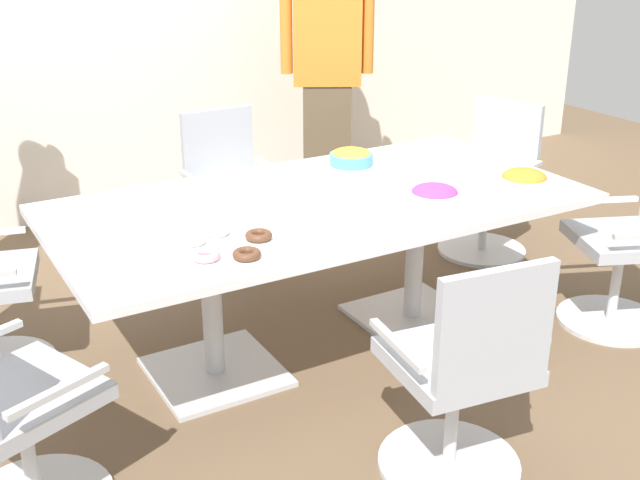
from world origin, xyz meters
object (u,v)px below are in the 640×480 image
Objects in this scene: snack_bowl_chips_yellow at (351,157)px; donut_platter at (225,245)px; office_chair_2 at (631,249)px; office_chair_4 at (231,200)px; snack_bowl_chips_orange at (524,182)px; plate_stack at (298,193)px; office_chair_1 at (463,381)px; office_chair_3 at (491,187)px; person_standing_1 at (327,69)px; conference_table at (320,225)px; snack_bowl_candy_mix at (434,196)px; office_chair_0 at (7,417)px.

donut_platter is at bearing -144.82° from snack_bowl_chips_yellow.
office_chair_2 reaches higher than snack_bowl_chips_yellow.
office_chair_4 is 1.76m from snack_bowl_chips_orange.
snack_bowl_chips_orange is 1.27× the size of plate_stack.
snack_bowl_chips_yellow is (0.45, 1.49, 0.39)m from office_chair_1.
office_chair_2 and office_chair_3 have the same top height.
office_chair_2 is 0.48× the size of person_standing_1.
conference_table is at bearing 91.44° from office_chair_2.
person_standing_1 is at bearing 55.66° from plate_stack.
snack_bowl_chips_yellow reaches higher than plate_stack.
conference_table is 13.18× the size of plate_stack.
office_chair_3 reaches higher than snack_bowl_chips_yellow.
office_chair_3 is at bearing 7.02° from snack_bowl_chips_yellow.
snack_bowl_candy_mix reaches higher than snack_bowl_chips_yellow.
snack_bowl_chips_yellow is (-0.43, 0.80, -0.02)m from snack_bowl_chips_orange.
office_chair_0 and office_chair_1 have the same top height.
person_standing_1 is 2.04m from snack_bowl_chips_orange.
snack_bowl_candy_mix is (-1.07, 0.23, 0.39)m from office_chair_2.
snack_bowl_chips_yellow is (-1.05, 0.96, 0.39)m from office_chair_2.
office_chair_0 is 1.56m from office_chair_1.
snack_bowl_chips_yellow is (-1.09, -0.13, 0.39)m from office_chair_3.
office_chair_2 reaches higher than donut_platter.
office_chair_4 is 0.48× the size of person_standing_1.
office_chair_3 is (1.50, 0.52, -0.22)m from conference_table.
office_chair_4 is at bearing 88.11° from conference_table.
office_chair_2 is 2.36× the size of donut_platter.
office_chair_2 is 1.47m from snack_bowl_chips_yellow.
conference_table is 2.64× the size of office_chair_4.
office_chair_3 is at bearing 22.00° from donut_platter.
person_standing_1 is at bearing 4.63° from office_chair_3.
conference_table is at bearing 86.79° from office_chair_4.
snack_bowl_chips_orange reaches higher than snack_bowl_chips_yellow.
office_chair_1 is at bearing -88.43° from plate_stack.
office_chair_4 is at bearing 103.64° from snack_bowl_candy_mix.
office_chair_3 and office_chair_4 have the same top height.
conference_table is 0.18m from plate_stack.
office_chair_1 is 3.94× the size of snack_bowl_candy_mix.
snack_bowl_chips_orange is (-0.62, 0.16, 0.40)m from office_chair_2.
office_chair_2 is (1.50, 0.54, 0.00)m from office_chair_1.
office_chair_3 is 0.48× the size of person_standing_1.
conference_table is 1.13m from office_chair_4.
office_chair_4 is at bearing 47.54° from office_chair_3.
office_chair_2 is at bearing -6.59° from donut_platter.
snack_bowl_candy_mix is at bearing 102.33° from office_chair_4.
conference_table is at bearing -136.41° from snack_bowl_chips_yellow.
office_chair_2 is at bearing -14.24° from snack_bowl_chips_orange.
office_chair_3 is 4.06× the size of snack_bowl_chips_yellow.
snack_bowl_candy_mix is 0.73m from snack_bowl_chips_yellow.
plate_stack is (-1.54, 0.63, 0.37)m from office_chair_2.
office_chair_0 reaches higher than snack_bowl_chips_yellow.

